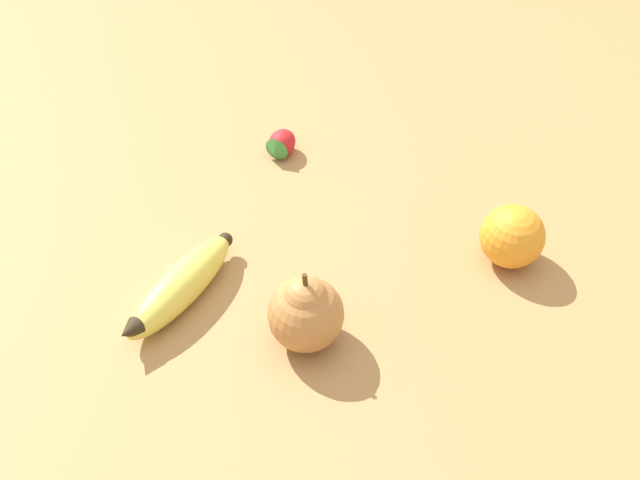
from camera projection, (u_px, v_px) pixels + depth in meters
name	position (u px, v px, depth m)	size (l,w,h in m)	color
ground_plane	(343.00, 279.00, 0.83)	(3.00, 3.00, 0.00)	#A87A47
banana	(179.00, 286.00, 0.79)	(0.18, 0.10, 0.04)	#DBCC4C
orange	(512.00, 236.00, 0.82)	(0.07, 0.07, 0.07)	orange
pear	(306.00, 312.00, 0.74)	(0.08, 0.08, 0.10)	#B2753D
strawberry	(281.00, 144.00, 0.97)	(0.06, 0.05, 0.03)	red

